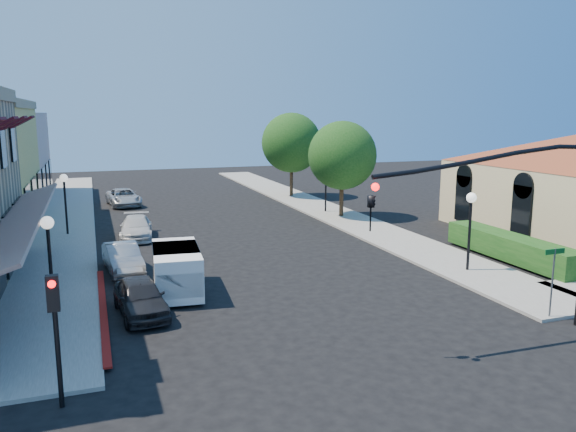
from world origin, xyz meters
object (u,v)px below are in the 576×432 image
object	(u,v)px
signal_mast_arm	(535,208)
white_van	(177,268)
lamppost_left_far	(64,189)
parked_car_b	(123,258)
lamppost_left_near	(49,241)
secondary_signal	(55,317)
parked_car_a	(140,297)
parked_car_d	(124,197)
lamppost_right_far	(326,174)
street_tree_a	(342,155)
street_tree_b	(291,143)
street_name_sign	(553,272)
parked_car_c	(136,228)
lamppost_right_near	(471,212)

from	to	relation	value
signal_mast_arm	white_van	distance (m)	13.02
lamppost_left_far	parked_car_b	xyz separation A→B (m)	(2.58, -8.89, -2.10)
lamppost_left_near	parked_car_b	xyz separation A→B (m)	(2.58, 5.11, -2.10)
signal_mast_arm	secondary_signal	xyz separation A→B (m)	(-13.86, -0.09, -1.77)
white_van	parked_car_a	distance (m)	2.57
parked_car_a	parked_car_d	size ratio (longest dim) A/B	0.82
signal_mast_arm	lamppost_right_far	bearing A→B (deg)	83.30
lamppost_right_far	parked_car_b	bearing A→B (deg)	-142.95
street_tree_a	lamppost_right_far	bearing A→B (deg)	98.53
parked_car_a	parked_car_d	distance (m)	24.68
secondary_signal	street_tree_b	bearing A→B (deg)	61.23
lamppost_right_far	parked_car_a	distance (m)	21.96
street_name_sign	white_van	xyz separation A→B (m)	(-11.59, 7.13, -0.67)
street_tree_b	lamppost_left_near	size ratio (longest dim) A/B	1.97
white_van	parked_car_b	bearing A→B (deg)	115.86
signal_mast_arm	parked_car_b	xyz separation A→B (m)	(-11.78, 11.62, -3.45)
parked_car_c	parked_car_d	xyz separation A→B (m)	(0.00, 12.00, 0.03)
street_name_sign	white_van	size ratio (longest dim) A/B	0.60
lamppost_right_near	parked_car_a	distance (m)	14.32
lamppost_right_near	street_name_sign	bearing A→B (deg)	-99.78
lamppost_right_near	white_van	bearing A→B (deg)	173.96
street_name_sign	lamppost_right_far	size ratio (longest dim) A/B	0.70
secondary_signal	street_name_sign	distance (m)	15.53
street_tree_b	parked_car_c	bearing A→B (deg)	-138.58
secondary_signal	street_tree_a	bearing A→B (deg)	50.79
street_tree_a	parked_car_d	distance (m)	17.25
street_name_sign	signal_mast_arm	bearing A→B (deg)	-156.80
street_tree_b	lamppost_right_near	world-z (taller)	street_tree_b
street_tree_a	signal_mast_arm	bearing A→B (deg)	-98.17
signal_mast_arm	parked_car_c	distance (m)	21.64
white_van	street_tree_b	bearing A→B (deg)	60.39
parked_car_d	street_tree_b	bearing A→B (deg)	-6.37
white_van	parked_car_b	size ratio (longest dim) A/B	1.08
street_name_sign	parked_car_a	xyz separation A→B (m)	(-13.15, 5.13, -1.06)
signal_mast_arm	lamppost_right_near	xyz separation A→B (m)	(2.64, 6.50, -1.35)
secondary_signal	street_name_sign	xyz separation A→B (m)	(15.50, 0.79, -0.62)
lamppost_right_far	parked_car_c	size ratio (longest dim) A/B	0.85
street_name_sign	white_van	distance (m)	13.62
parked_car_c	signal_mast_arm	bearing A→B (deg)	-54.52
street_name_sign	parked_car_d	xyz separation A→B (m)	(-12.30, 29.80, -1.06)
secondary_signal	lamppost_left_far	distance (m)	20.60
lamppost_left_far	parked_car_b	size ratio (longest dim) A/B	0.93
signal_mast_arm	lamppost_right_near	world-z (taller)	signal_mast_arm
street_name_sign	lamppost_left_near	xyz separation A→B (m)	(-16.00, 5.80, 1.04)
secondary_signal	white_van	size ratio (longest dim) A/B	0.80
signal_mast_arm	parked_car_d	distance (m)	32.50
white_van	street_name_sign	bearing A→B (deg)	-31.61
street_name_sign	parked_car_c	size ratio (longest dim) A/B	0.59
secondary_signal	lamppost_left_far	bearing A→B (deg)	91.39
lamppost_right_near	parked_car_d	distance (m)	27.52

